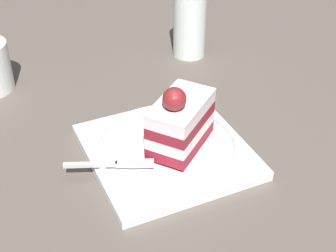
{
  "coord_description": "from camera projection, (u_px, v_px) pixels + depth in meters",
  "views": [
    {
      "loc": [
        0.29,
        0.43,
        0.42
      ],
      "look_at": [
        0.01,
        0.0,
        0.05
      ],
      "focal_mm": 54.32,
      "sensor_mm": 36.0,
      "label": 1
    }
  ],
  "objects": [
    {
      "name": "ground_plane",
      "position": [
        171.0,
        153.0,
        0.67
      ],
      "size": [
        2.4,
        2.4,
        0.0
      ],
      "primitive_type": "plane",
      "color": "#5B524A"
    },
    {
      "name": "dessert_plate",
      "position": [
        168.0,
        151.0,
        0.66
      ],
      "size": [
        0.22,
        0.22,
        0.02
      ],
      "color": "white",
      "rests_on": "ground_plane"
    },
    {
      "name": "cake_slice",
      "position": [
        180.0,
        122.0,
        0.63
      ],
      "size": [
        0.11,
        0.09,
        0.09
      ],
      "color": "maroon",
      "rests_on": "dessert_plate"
    },
    {
      "name": "fork",
      "position": [
        111.0,
        164.0,
        0.62
      ],
      "size": [
        0.1,
        0.06,
        0.0
      ],
      "color": "silver",
      "rests_on": "dessert_plate"
    },
    {
      "name": "drink_glass_near",
      "position": [
        190.0,
        27.0,
        0.86
      ],
      "size": [
        0.06,
        0.06,
        0.12
      ],
      "color": "white",
      "rests_on": "ground_plane"
    }
  ]
}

